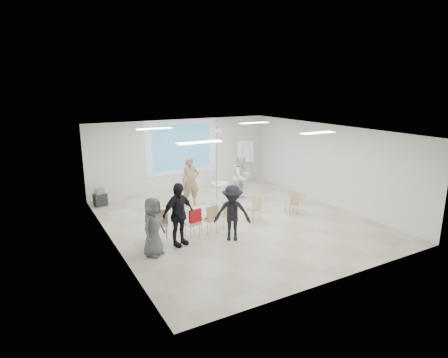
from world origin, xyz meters
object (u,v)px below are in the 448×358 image
pedestal_table (220,191)px  chair_center (227,212)px  chair_left_mid (194,222)px  chair_right_far (293,201)px  player_left (190,178)px  laptop (209,218)px  av_cart (100,198)px  audience_mid (232,209)px  audience_left (178,210)px  chair_right_inner (255,207)px  flipchart_easel (245,151)px  chair_left_inner (210,217)px  audience_outer (153,223)px  chair_far_left (160,222)px  player_right (242,175)px

pedestal_table → chair_center: (-1.08, -2.49, 0.11)m
chair_left_mid → chair_right_far: bearing=-6.3°
player_left → laptop: 2.87m
pedestal_table → chair_right_far: (1.56, -2.44, 0.03)m
chair_center → av_cart: chair_center is taller
av_cart → audience_mid: bearing=-73.3°
chair_right_far → audience_left: bearing=-162.1°
chair_right_inner → flipchart_easel: (2.39, 4.40, 1.01)m
chair_left_inner → chair_center: bearing=2.0°
audience_outer → flipchart_easel: 8.10m
chair_far_left → chair_left_mid: (0.96, -0.23, -0.11)m
pedestal_table → flipchart_easel: (2.45, 2.07, 1.04)m
pedestal_table → audience_outer: (-3.70, -3.16, 0.45)m
chair_left_inner → player_right: bearing=37.2°
chair_left_mid → player_right: bearing=29.6°
laptop → flipchart_easel: (4.18, 4.55, 1.00)m
chair_left_mid → av_cart: (-1.81, 4.39, -0.17)m
chair_right_far → audience_left: audience_left is taller
player_left → laptop: (-0.63, -2.74, -0.55)m
chair_left_mid → chair_right_inner: bearing=-2.3°
chair_left_mid → audience_mid: size_ratio=0.43×
audience_outer → chair_right_far: bearing=-29.3°
chair_far_left → chair_left_mid: bearing=3.1°
laptop → audience_left: bearing=13.2°
flipchart_easel → av_cart: flipchart_easel is taller
pedestal_table → chair_right_inner: (0.06, -2.33, 0.03)m
chair_left_inner → audience_mid: bearing=-71.8°
flipchart_easel → av_cart: bearing=-157.4°
chair_center → flipchart_easel: (3.52, 4.56, 0.93)m
chair_left_inner → chair_right_inner: size_ratio=1.12×
chair_center → chair_right_inner: chair_center is taller
player_left → chair_right_inner: size_ratio=2.57×
chair_center → audience_outer: 2.73m
flipchart_easel → av_cart: (-6.54, -0.27, -1.18)m
chair_left_mid → chair_left_inner: size_ratio=0.91×
chair_center → av_cart: 5.25m
chair_right_inner → audience_left: size_ratio=0.39×
audience_mid → laptop: bearing=144.9°
pedestal_table → chair_far_left: 4.02m
chair_center → audience_mid: 0.96m
audience_mid → flipchart_easel: 6.63m
pedestal_table → chair_left_mid: size_ratio=1.02×
chair_right_inner → audience_outer: audience_outer is taller
chair_left_mid → laptop: 0.57m
chair_center → chair_right_inner: 1.15m
chair_right_far → chair_far_left: bearing=-168.7°
pedestal_table → audience_left: bearing=-134.9°
chair_left_inner → chair_right_inner: 1.80m
chair_center → flipchart_easel: bearing=59.6°
chair_center → player_right: bearing=57.5°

